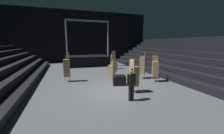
# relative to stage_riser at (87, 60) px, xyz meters

# --- Properties ---
(ground_plane) EXTENTS (22.00, 30.00, 0.10)m
(ground_plane) POSITION_rel_stage_riser_xyz_m (0.00, -10.80, -0.76)
(ground_plane) COLOR #515459
(arena_end_wall) EXTENTS (22.00, 0.30, 8.00)m
(arena_end_wall) POSITION_rel_stage_riser_xyz_m (0.00, 4.20, 3.29)
(arena_end_wall) COLOR black
(arena_end_wall) RESTS_ON ground_plane
(bleacher_bank_right) EXTENTS (6.00, 24.00, 3.60)m
(bleacher_bank_right) POSITION_rel_stage_riser_xyz_m (8.00, -9.80, 1.09)
(bleacher_bank_right) COLOR black
(bleacher_bank_right) RESTS_ON ground_plane
(stage_riser) EXTENTS (5.58, 3.53, 5.73)m
(stage_riser) POSITION_rel_stage_riser_xyz_m (0.00, 0.00, 0.00)
(stage_riser) COLOR black
(stage_riser) RESTS_ON ground_plane
(man_with_tie) EXTENTS (0.57, 0.30, 1.71)m
(man_with_tie) POSITION_rel_stage_riser_xyz_m (0.36, -12.67, 0.26)
(man_with_tie) COLOR black
(man_with_tie) RESTS_ON ground_plane
(chair_stack_front_left) EXTENTS (0.59, 0.59, 2.05)m
(chair_stack_front_left) POSITION_rel_stage_riser_xyz_m (3.79, -9.91, 0.32)
(chair_stack_front_left) COLOR #B2B5BA
(chair_stack_front_left) RESTS_ON ground_plane
(chair_stack_front_right) EXTENTS (0.62, 0.62, 1.71)m
(chair_stack_front_right) POSITION_rel_stage_riser_xyz_m (0.72, -8.44, 0.15)
(chair_stack_front_right) COLOR #B2B5BA
(chair_stack_front_right) RESTS_ON ground_plane
(chair_stack_mid_left) EXTENTS (0.47, 0.47, 2.14)m
(chair_stack_mid_left) POSITION_rel_stage_riser_xyz_m (2.50, -3.70, 0.36)
(chair_stack_mid_left) COLOR #B2B5BA
(chair_stack_mid_left) RESTS_ON ground_plane
(chair_stack_mid_right) EXTENTS (0.51, 0.51, 2.22)m
(chair_stack_mid_right) POSITION_rel_stage_riser_xyz_m (-2.74, -7.70, 0.40)
(chair_stack_mid_right) COLOR #B2B5BA
(chair_stack_mid_right) RESTS_ON ground_plane
(chair_stack_mid_centre) EXTENTS (0.53, 0.53, 2.05)m
(chair_stack_mid_centre) POSITION_rel_stage_riser_xyz_m (1.10, -11.55, 0.32)
(chair_stack_mid_centre) COLOR #B2B5BA
(chair_stack_mid_centre) RESTS_ON ground_plane
(chair_stack_rear_left) EXTENTS (0.58, 0.58, 1.71)m
(chair_stack_rear_left) POSITION_rel_stage_riser_xyz_m (1.45, -6.88, 0.15)
(chair_stack_rear_left) COLOR #B2B5BA
(chair_stack_rear_left) RESTS_ON ground_plane
(chair_stack_rear_right) EXTENTS (0.62, 0.62, 2.31)m
(chair_stack_rear_right) POSITION_rel_stage_riser_xyz_m (3.37, -8.72, 0.45)
(chair_stack_rear_right) COLOR #B2B5BA
(chair_stack_rear_right) RESTS_ON ground_plane
(equipment_road_case) EXTENTS (1.02, 0.81, 0.68)m
(equipment_road_case) POSITION_rel_stage_riser_xyz_m (0.78, -9.89, -0.37)
(equipment_road_case) COLOR black
(equipment_road_case) RESTS_ON ground_plane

